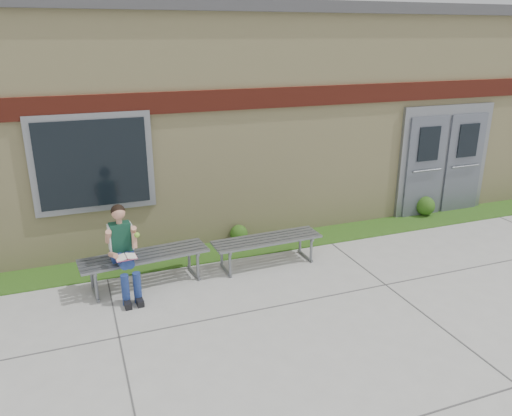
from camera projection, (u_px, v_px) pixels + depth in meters
name	position (u px, v px, depth m)	size (l,w,h in m)	color
ground	(345.00, 313.00, 6.90)	(80.00, 80.00, 0.00)	#9E9E99
grass_strip	(274.00, 243.00, 9.20)	(16.00, 0.80, 0.02)	#2D4E15
school_building	(218.00, 105.00, 11.50)	(16.20, 6.22, 4.20)	beige
bench_left	(145.00, 261.00, 7.58)	(1.96, 0.72, 0.50)	slate
bench_right	(267.00, 244.00, 8.25)	(1.83, 0.57, 0.47)	slate
girl	(123.00, 249.00, 7.18)	(0.48, 0.78, 1.36)	navy
shrub_mid	(239.00, 234.00, 9.16)	(0.33, 0.33, 0.33)	#2D4E15
shrub_east	(425.00, 206.00, 10.53)	(0.40, 0.40, 0.40)	#2D4E15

